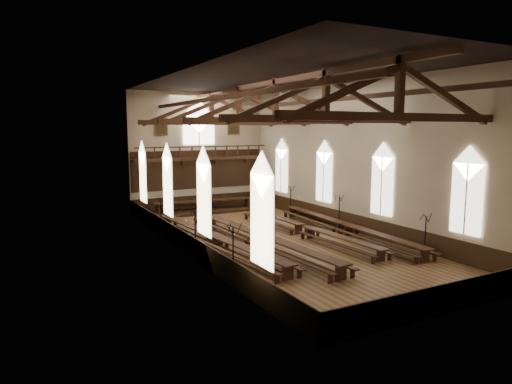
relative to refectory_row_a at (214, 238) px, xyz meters
The scene contains 21 objects.
ground 4.14m from the refectory_row_a, ahead, with size 26.00×26.00×0.00m, color brown.
room_walls 7.17m from the refectory_row_a, ahead, with size 26.00×26.00×26.00m.
wainscot_band 4.10m from the refectory_row_a, ahead, with size 12.00×26.00×1.20m.
side_windows 5.17m from the refectory_row_a, ahead, with size 11.85×19.80×4.50m.
end_window 14.97m from the refectory_row_a, 72.23° to the left, with size 2.80×0.12×3.80m.
minstrels_gallery 13.60m from the refectory_row_a, 71.91° to the left, with size 11.80×1.24×3.70m.
portraits 14.91m from the refectory_row_a, 72.23° to the left, with size 7.75×0.09×1.45m.
roof_trusses 8.67m from the refectory_row_a, ahead, with size 11.70×25.70×2.80m.
refectory_row_a is the anchor object (origin of this frame).
refectory_row_b 2.61m from the refectory_row_a, 22.94° to the right, with size 2.15×15.16×0.82m.
refectory_row_c 6.34m from the refectory_row_a, ahead, with size 1.70×14.17×0.72m.
refectory_row_d 9.00m from the refectory_row_a, ahead, with size 2.01×14.76×0.78m.
dais 11.93m from the refectory_row_a, 70.99° to the left, with size 11.40×3.04×0.20m, color black.
high_table 11.93m from the refectory_row_a, 70.99° to the left, with size 8.48×1.48×0.79m.
high_chairs 12.69m from the refectory_row_a, 72.19° to the left, with size 4.90×0.41×0.91m.
candelabrum_left_near 5.96m from the refectory_row_a, 104.16° to the right, with size 0.81×0.76×2.66m.
candelabrum_left_mid 1.72m from the refectory_row_a, 148.86° to the right, with size 0.74×0.81×2.64m.
candelabrum_left_far 5.91m from the refectory_row_a, 104.29° to the left, with size 0.74×0.70×2.44m.
candelabrum_right_near 11.90m from the refectory_row_a, 35.88° to the right, with size 0.68×0.70×2.32m.
candelabrum_right_mid 9.66m from the refectory_row_a, ahead, with size 0.69×0.72×2.40m.
candelabrum_right_far 11.81m from the refectory_row_a, 35.23° to the left, with size 0.70×0.73×2.41m.
Camera 1 is at (-14.19, -24.05, 6.90)m, focal length 32.00 mm.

